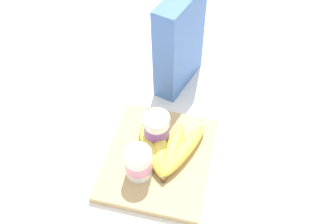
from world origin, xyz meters
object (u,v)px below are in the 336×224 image
at_px(cutting_board, 159,158).
at_px(yogurt_cup_front, 138,163).
at_px(banana_bunch, 169,148).
at_px(yogurt_cup_back, 157,129).
at_px(cereal_box, 179,42).

distance_m(cutting_board, yogurt_cup_front, 0.08).
height_order(cutting_board, banana_bunch, banana_bunch).
relative_size(yogurt_cup_back, banana_bunch, 0.48).
height_order(cutting_board, cereal_box, cereal_box).
relative_size(cutting_board, banana_bunch, 1.57).
bearing_deg(banana_bunch, cereal_box, 7.23).
bearing_deg(cutting_board, cereal_box, 2.55).
bearing_deg(yogurt_cup_front, cutting_board, -29.64).
distance_m(cereal_box, yogurt_cup_back, 0.26).
bearing_deg(cutting_board, yogurt_cup_front, 150.36).
distance_m(yogurt_cup_front, yogurt_cup_back, 0.10).
bearing_deg(yogurt_cup_front, banana_bunch, -37.13).
bearing_deg(cereal_box, banana_bunch, -156.76).
height_order(cutting_board, yogurt_cup_front, yogurt_cup_front).
xyz_separation_m(cutting_board, yogurt_cup_front, (-0.06, 0.03, 0.05)).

